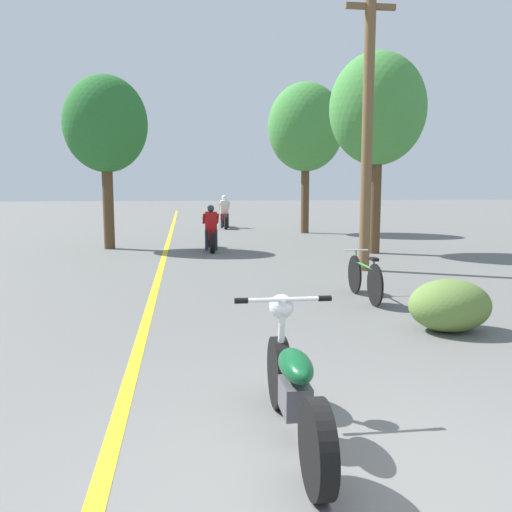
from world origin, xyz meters
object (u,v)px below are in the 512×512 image
Objects in this scene: roadside_tree_right_far at (306,128)px; motorcycle_rider_far at (225,216)px; roadside_tree_right_near at (378,110)px; motorcycle_foreground at (294,387)px; utility_pole at (368,124)px; roadside_tree_left at (105,125)px; motorcycle_rider_lead at (211,233)px; bicycle_parked at (364,278)px.

motorcycle_rider_far is (-2.99, 2.85, -3.57)m from roadside_tree_right_far.
roadside_tree_right_far is at bearing -43.62° from motorcycle_rider_far.
motorcycle_foreground is (-4.49, -10.79, -3.52)m from roadside_tree_right_near.
utility_pole is at bearing -113.63° from roadside_tree_right_near.
motorcycle_rider_far is (-3.55, 9.33, -3.40)m from roadside_tree_right_near.
motorcycle_rider_lead is (3.03, -0.76, -3.15)m from roadside_tree_left.
utility_pole reaches higher than roadside_tree_right_near.
roadside_tree_left reaches higher than motorcycle_foreground.
roadside_tree_right_near is 6.50m from roadside_tree_right_far.
utility_pole is at bearing -52.27° from motorcycle_rider_lead.
roadside_tree_right_far is at bearing 52.45° from motorcycle_rider_lead.
roadside_tree_right_near is (1.27, 2.91, 0.71)m from utility_pole.
roadside_tree_right_far reaches higher than bicycle_parked.
roadside_tree_right_near is 3.18× the size of bicycle_parked.
motorcycle_rider_far is at bearing 87.32° from motorcycle_foreground.
motorcycle_rider_lead is at bearing 107.25° from bicycle_parked.
roadside_tree_left is 10.12m from bicycle_parked.
utility_pole is 12.74m from motorcycle_rider_far.
bicycle_parked is at bearing -108.57° from utility_pole.
utility_pole reaches higher than motorcycle_rider_lead.
motorcycle_rider_lead is 1.12× the size of bicycle_parked.
roadside_tree_right_near is 12.21m from motorcycle_foreground.
roadside_tree_right_near is 1.08× the size of roadside_tree_left.
motorcycle_foreground is (-3.22, -7.88, -2.82)m from utility_pole.
bicycle_parked is (-1.73, -12.40, -3.74)m from roadside_tree_right_far.
roadside_tree_right_near is 10.54m from motorcycle_rider_far.
motorcycle_rider_far is at bearing 61.08° from roadside_tree_left.
roadside_tree_left is 2.62× the size of motorcycle_rider_lead.
roadside_tree_right_near is 7.84m from roadside_tree_left.
roadside_tree_right_near is at bearing 66.37° from utility_pole.
motorcycle_foreground reaches higher than bicycle_parked.
roadside_tree_right_far reaches higher than motorcycle_foreground.
utility_pole is 3.13× the size of motorcycle_foreground.
roadside_tree_left reaches higher than motorcycle_rider_far.
motorcycle_rider_far is (0.98, 8.03, 0.04)m from motorcycle_rider_lead.
motorcycle_rider_far is at bearing 110.83° from roadside_tree_right_near.
roadside_tree_left reaches higher than bicycle_parked.
roadside_tree_left is at bearing -118.92° from motorcycle_rider_far.
roadside_tree_right_far reaches higher than roadside_tree_right_near.
roadside_tree_right_near reaches higher than motorcycle_foreground.
roadside_tree_right_far reaches higher than roadside_tree_left.
roadside_tree_right_far is (-0.55, 6.47, 0.16)m from roadside_tree_right_near.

